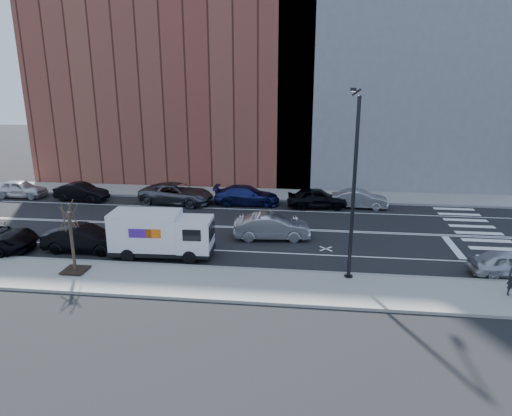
% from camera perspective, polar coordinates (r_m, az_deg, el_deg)
% --- Properties ---
extents(ground, '(120.00, 120.00, 0.00)m').
position_cam_1_polar(ground, '(30.92, -2.63, -2.42)').
color(ground, black).
rests_on(ground, ground).
extents(sidewalk_near, '(44.00, 3.60, 0.15)m').
position_cam_1_polar(sidewalk_near, '(22.88, -6.24, -9.28)').
color(sidewalk_near, gray).
rests_on(sidewalk_near, ground).
extents(sidewalk_far, '(44.00, 3.60, 0.15)m').
position_cam_1_polar(sidewalk_far, '(39.24, -0.55, 1.78)').
color(sidewalk_far, gray).
rests_on(sidewalk_far, ground).
extents(curb_near, '(44.00, 0.25, 0.17)m').
position_cam_1_polar(curb_near, '(24.47, -5.30, -7.46)').
color(curb_near, gray).
rests_on(curb_near, ground).
extents(curb_far, '(44.00, 0.25, 0.17)m').
position_cam_1_polar(curb_far, '(37.51, -0.90, 1.11)').
color(curb_far, gray).
rests_on(curb_far, ground).
extents(crosswalk, '(3.00, 14.00, 0.01)m').
position_cam_1_polar(crosswalk, '(32.50, 26.49, -3.23)').
color(crosswalk, white).
rests_on(crosswalk, ground).
extents(road_markings, '(40.00, 8.60, 0.01)m').
position_cam_1_polar(road_markings, '(30.91, -2.63, -2.41)').
color(road_markings, white).
rests_on(road_markings, ground).
extents(bldg_brick, '(26.00, 10.00, 22.00)m').
position_cam_1_polar(bldg_brick, '(46.31, -9.79, 17.42)').
color(bldg_brick, brown).
rests_on(bldg_brick, ground).
extents(bldg_concrete, '(20.00, 10.00, 26.00)m').
position_cam_1_polar(bldg_concrete, '(45.15, 16.87, 19.57)').
color(bldg_concrete, slate).
rests_on(bldg_concrete, ground).
extents(streetlight, '(0.44, 4.02, 9.34)m').
position_cam_1_polar(streetlight, '(22.59, 12.08, 3.57)').
color(streetlight, black).
rests_on(streetlight, ground).
extents(street_tree, '(1.20, 1.20, 3.75)m').
position_cam_1_polar(street_tree, '(25.13, -21.94, -4.62)').
color(street_tree, black).
rests_on(street_tree, ground).
extents(fedex_van, '(5.83, 2.23, 2.63)m').
position_cam_1_polar(fedex_van, '(26.10, -11.82, -3.15)').
color(fedex_van, black).
rests_on(fedex_van, ground).
extents(far_parked_a, '(4.34, 1.77, 1.47)m').
position_cam_1_polar(far_parked_a, '(43.10, -27.38, 2.16)').
color(far_parked_a, silver).
rests_on(far_parked_a, ground).
extents(far_parked_b, '(4.53, 2.09, 1.44)m').
position_cam_1_polar(far_parked_b, '(39.92, -20.99, 1.89)').
color(far_parked_b, black).
rests_on(far_parked_b, ground).
extents(far_parked_c, '(6.17, 3.46, 1.63)m').
position_cam_1_polar(far_parked_c, '(36.93, -9.89, 1.79)').
color(far_parked_c, '#4F5156').
rests_on(far_parked_c, ground).
extents(far_parked_d, '(5.24, 2.29, 1.50)m').
position_cam_1_polar(far_parked_d, '(36.12, -1.17, 1.60)').
color(far_parked_d, navy).
rests_on(far_parked_d, ground).
extents(far_parked_e, '(4.76, 2.33, 1.56)m').
position_cam_1_polar(far_parked_e, '(35.51, 7.65, 1.25)').
color(far_parked_e, black).
rests_on(far_parked_e, ground).
extents(far_parked_f, '(4.31, 1.66, 1.40)m').
position_cam_1_polar(far_parked_f, '(36.11, 12.82, 1.10)').
color(far_parked_f, '#A9A9AE').
rests_on(far_parked_f, ground).
extents(driving_sedan, '(4.88, 2.13, 1.56)m').
position_cam_1_polar(driving_sedan, '(28.57, 1.99, -2.36)').
color(driving_sedan, '#A5A5AA').
rests_on(driving_sedan, ground).
extents(near_parked_rear_a, '(4.66, 1.64, 1.54)m').
position_cam_1_polar(near_parked_rear_a, '(28.38, -20.69, -3.60)').
color(near_parked_rear_a, black).
rests_on(near_parked_rear_a, ground).
extents(near_parked_front, '(4.04, 2.02, 1.32)m').
position_cam_1_polar(near_parked_front, '(26.76, 29.03, -6.09)').
color(near_parked_front, '#BABBC0').
rests_on(near_parked_front, ground).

